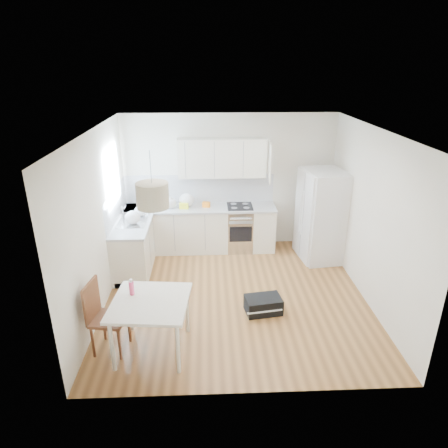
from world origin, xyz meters
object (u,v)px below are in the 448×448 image
(dining_table, at_px, (150,307))
(dining_chair, at_px, (109,317))
(gym_bag, at_px, (263,305))
(refrigerator, at_px, (322,216))

(dining_table, distance_m, dining_chair, 0.58)
(dining_chair, height_order, gym_bag, dining_chair)
(refrigerator, relative_size, dining_table, 1.66)
(refrigerator, distance_m, gym_bag, 2.38)
(dining_table, bearing_deg, refrigerator, 46.94)
(refrigerator, relative_size, gym_bag, 3.23)
(refrigerator, height_order, gym_bag, refrigerator)
(dining_chair, bearing_deg, refrigerator, 46.08)
(dining_chair, xyz_separation_m, gym_bag, (2.14, 0.77, -0.38))
(refrigerator, xyz_separation_m, dining_table, (-2.94, -2.61, -0.19))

